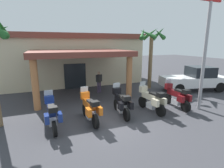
{
  "coord_description": "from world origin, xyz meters",
  "views": [
    {
      "loc": [
        -2.87,
        -7.63,
        3.78
      ],
      "look_at": [
        1.47,
        2.7,
        1.2
      ],
      "focal_mm": 28.53,
      "sensor_mm": 36.0,
      "label": 1
    }
  ],
  "objects_px": {
    "motel_building": "(70,58)",
    "roadside_sign": "(208,26)",
    "pickup_truck_white": "(195,79)",
    "motorcycle_blue": "(52,114)",
    "pedestrian": "(99,80)",
    "motorcycle_maroon": "(177,96)",
    "motorcycle_orange": "(90,108)",
    "motorcycle_black": "(121,103)",
    "motorcycle_cream": "(152,100)",
    "palm_tree_near_portico": "(151,43)"
  },
  "relations": [
    {
      "from": "motel_building",
      "to": "palm_tree_near_portico",
      "type": "relative_size",
      "value": 2.64
    },
    {
      "from": "motorcycle_orange",
      "to": "motorcycle_black",
      "type": "xyz_separation_m",
      "value": [
        1.76,
        0.15,
        0.0
      ]
    },
    {
      "from": "pickup_truck_white",
      "to": "palm_tree_near_portico",
      "type": "relative_size",
      "value": 1.07
    },
    {
      "from": "motorcycle_blue",
      "to": "pickup_truck_white",
      "type": "xyz_separation_m",
      "value": [
        11.31,
        2.55,
        0.24
      ]
    },
    {
      "from": "motorcycle_orange",
      "to": "pickup_truck_white",
      "type": "height_order",
      "value": "pickup_truck_white"
    },
    {
      "from": "pickup_truck_white",
      "to": "motorcycle_black",
      "type": "bearing_deg",
      "value": -148.54
    },
    {
      "from": "motel_building",
      "to": "roadside_sign",
      "type": "height_order",
      "value": "roadside_sign"
    },
    {
      "from": "motorcycle_black",
      "to": "motorcycle_orange",
      "type": "bearing_deg",
      "value": 100.62
    },
    {
      "from": "pickup_truck_white",
      "to": "pedestrian",
      "type": "bearing_deg",
      "value": 176.35
    },
    {
      "from": "pickup_truck_white",
      "to": "motorcycle_blue",
      "type": "bearing_deg",
      "value": -152.83
    },
    {
      "from": "motorcycle_blue",
      "to": "palm_tree_near_portico",
      "type": "xyz_separation_m",
      "value": [
        8.37,
        4.65,
        3.09
      ]
    },
    {
      "from": "palm_tree_near_portico",
      "to": "roadside_sign",
      "type": "bearing_deg",
      "value": -92.3
    },
    {
      "from": "motel_building",
      "to": "roadside_sign",
      "type": "relative_size",
      "value": 1.94
    },
    {
      "from": "motorcycle_orange",
      "to": "palm_tree_near_portico",
      "type": "bearing_deg",
      "value": -57.43
    },
    {
      "from": "motel_building",
      "to": "motorcycle_black",
      "type": "bearing_deg",
      "value": -82.55
    },
    {
      "from": "motorcycle_blue",
      "to": "motorcycle_maroon",
      "type": "distance_m",
      "value": 7.06
    },
    {
      "from": "motel_building",
      "to": "motorcycle_cream",
      "type": "xyz_separation_m",
      "value": [
        2.73,
        -9.98,
        -1.64
      ]
    },
    {
      "from": "motorcycle_maroon",
      "to": "motorcycle_cream",
      "type": "bearing_deg",
      "value": 90.25
    },
    {
      "from": "motel_building",
      "to": "pickup_truck_white",
      "type": "xyz_separation_m",
      "value": [
        8.74,
        -7.4,
        -1.41
      ]
    },
    {
      "from": "motorcycle_blue",
      "to": "motorcycle_maroon",
      "type": "xyz_separation_m",
      "value": [
        7.06,
        -0.06,
        0.0
      ]
    },
    {
      "from": "motel_building",
      "to": "motorcycle_orange",
      "type": "bearing_deg",
      "value": -92.79
    },
    {
      "from": "motorcycle_maroon",
      "to": "roadside_sign",
      "type": "distance_m",
      "value": 4.17
    },
    {
      "from": "motel_building",
      "to": "roadside_sign",
      "type": "xyz_separation_m",
      "value": [
        5.58,
        -10.67,
        2.32
      ]
    },
    {
      "from": "motorcycle_orange",
      "to": "motorcycle_black",
      "type": "relative_size",
      "value": 1.0
    },
    {
      "from": "motorcycle_blue",
      "to": "pedestrian",
      "type": "bearing_deg",
      "value": -40.08
    },
    {
      "from": "motorcycle_black",
      "to": "motorcycle_cream",
      "type": "bearing_deg",
      "value": -90.99
    },
    {
      "from": "motel_building",
      "to": "pedestrian",
      "type": "bearing_deg",
      "value": -73.1
    },
    {
      "from": "motorcycle_orange",
      "to": "motorcycle_maroon",
      "type": "xyz_separation_m",
      "value": [
        5.29,
        -0.08,
        0.0
      ]
    },
    {
      "from": "pedestrian",
      "to": "pickup_truck_white",
      "type": "relative_size",
      "value": 0.3
    },
    {
      "from": "pickup_truck_white",
      "to": "motorcycle_orange",
      "type": "bearing_deg",
      "value": -150.67
    },
    {
      "from": "pickup_truck_white",
      "to": "roadside_sign",
      "type": "relative_size",
      "value": 0.79
    },
    {
      "from": "motorcycle_cream",
      "to": "pickup_truck_white",
      "type": "height_order",
      "value": "pickup_truck_white"
    },
    {
      "from": "motorcycle_black",
      "to": "pickup_truck_white",
      "type": "bearing_deg",
      "value": -67.4
    },
    {
      "from": "motorcycle_orange",
      "to": "motorcycle_maroon",
      "type": "distance_m",
      "value": 5.29
    },
    {
      "from": "motorcycle_orange",
      "to": "motorcycle_cream",
      "type": "distance_m",
      "value": 3.53
    },
    {
      "from": "motorcycle_maroon",
      "to": "motorcycle_orange",
      "type": "bearing_deg",
      "value": 90.29
    },
    {
      "from": "motorcycle_orange",
      "to": "pedestrian",
      "type": "xyz_separation_m",
      "value": [
        2.14,
        4.95,
        0.25
      ]
    },
    {
      "from": "pedestrian",
      "to": "palm_tree_near_portico",
      "type": "relative_size",
      "value": 0.32
    },
    {
      "from": "motorcycle_black",
      "to": "pedestrian",
      "type": "height_order",
      "value": "pedestrian"
    },
    {
      "from": "motorcycle_black",
      "to": "roadside_sign",
      "type": "bearing_deg",
      "value": -95.35
    },
    {
      "from": "pedestrian",
      "to": "palm_tree_near_portico",
      "type": "bearing_deg",
      "value": 78.67
    },
    {
      "from": "palm_tree_near_portico",
      "to": "roadside_sign",
      "type": "xyz_separation_m",
      "value": [
        -0.22,
        -5.38,
        0.88
      ]
    },
    {
      "from": "motorcycle_blue",
      "to": "pedestrian",
      "type": "height_order",
      "value": "pedestrian"
    },
    {
      "from": "pedestrian",
      "to": "pickup_truck_white",
      "type": "bearing_deg",
      "value": 64.63
    },
    {
      "from": "motorcycle_blue",
      "to": "pickup_truck_white",
      "type": "height_order",
      "value": "pickup_truck_white"
    },
    {
      "from": "motorcycle_cream",
      "to": "motorcycle_blue",
      "type": "bearing_deg",
      "value": 84.79
    },
    {
      "from": "motorcycle_blue",
      "to": "roadside_sign",
      "type": "xyz_separation_m",
      "value": [
        8.15,
        -0.72,
        3.97
      ]
    },
    {
      "from": "motorcycle_cream",
      "to": "pickup_truck_white",
      "type": "bearing_deg",
      "value": -71.62
    },
    {
      "from": "pedestrian",
      "to": "motorcycle_black",
      "type": "bearing_deg",
      "value": -11.75
    },
    {
      "from": "motorcycle_cream",
      "to": "roadside_sign",
      "type": "height_order",
      "value": "roadside_sign"
    }
  ]
}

